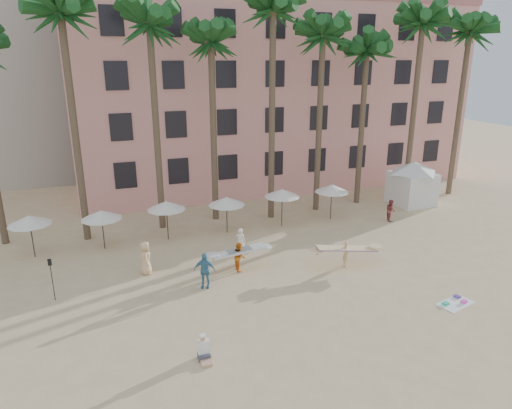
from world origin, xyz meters
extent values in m
plane|color=#D1B789|center=(0.00, 0.00, 0.00)|extent=(120.00, 120.00, 0.00)
cube|color=#DB8E85|center=(7.00, 26.00, 8.00)|extent=(35.00, 14.00, 16.00)
cylinder|color=brown|center=(-10.00, 14.50, 7.00)|extent=(0.44, 0.44, 14.00)
cylinder|color=brown|center=(-5.00, 15.00, 6.75)|extent=(0.44, 0.44, 13.50)
cylinder|color=brown|center=(-1.00, 15.50, 6.25)|extent=(0.44, 0.44, 12.50)
cylinder|color=brown|center=(3.00, 14.50, 7.25)|extent=(0.44, 0.44, 14.50)
cylinder|color=brown|center=(7.00, 15.00, 6.50)|extent=(0.44, 0.44, 13.00)
cylinder|color=brown|center=(11.00, 15.50, 6.00)|extent=(0.44, 0.44, 12.00)
cylinder|color=brown|center=(15.00, 14.50, 7.00)|extent=(0.44, 0.44, 14.00)
cylinder|color=brown|center=(20.00, 15.00, 6.75)|extent=(0.44, 0.44, 13.50)
cylinder|color=#332B23|center=(-13.00, 12.50, 1.25)|extent=(0.07, 0.07, 2.50)
cone|color=white|center=(-13.00, 12.50, 2.35)|extent=(2.50, 2.50, 0.55)
cylinder|color=#332B23|center=(-9.00, 12.40, 1.20)|extent=(0.07, 0.07, 2.40)
cone|color=white|center=(-9.00, 12.40, 2.25)|extent=(2.50, 2.50, 0.55)
cylinder|color=#332B23|center=(-5.00, 12.60, 1.25)|extent=(0.07, 0.07, 2.50)
cone|color=white|center=(-5.00, 12.60, 2.35)|extent=(2.50, 2.50, 0.55)
cylinder|color=#332B23|center=(-1.00, 12.50, 1.20)|extent=(0.07, 0.07, 2.40)
cone|color=white|center=(-1.00, 12.50, 2.25)|extent=(2.50, 2.50, 0.55)
cylinder|color=#332B23|center=(3.00, 12.40, 1.30)|extent=(0.07, 0.07, 2.60)
cone|color=white|center=(3.00, 12.40, 2.45)|extent=(2.50, 2.50, 0.55)
cylinder|color=#332B23|center=(7.00, 12.60, 1.25)|extent=(0.07, 0.07, 2.50)
cone|color=white|center=(7.00, 12.60, 2.35)|extent=(2.50, 2.50, 0.55)
cube|color=silver|center=(14.94, 13.68, 1.30)|extent=(3.15, 3.15, 2.60)
cone|color=silver|center=(14.94, 13.68, 3.05)|extent=(4.72, 4.72, 0.90)
cube|color=white|center=(6.81, -0.38, 0.01)|extent=(1.99, 1.42, 0.02)
cube|color=#2BBC93|center=(6.27, -0.31, 0.07)|extent=(0.35, 0.32, 0.10)
cube|color=#FD46BA|center=(7.24, -0.47, 0.08)|extent=(0.33, 0.28, 0.12)
cube|color=#4D3989|center=(7.31, 0.06, 0.06)|extent=(0.33, 0.36, 0.08)
imported|color=#DCB57C|center=(3.93, 5.12, 0.77)|extent=(0.61, 0.67, 1.55)
cube|color=#F9D79B|center=(3.93, 5.12, 1.08)|extent=(3.56, 1.33, 0.40)
imported|color=orange|center=(-1.97, 6.69, 0.82)|extent=(0.68, 0.84, 1.65)
cube|color=silver|center=(-1.97, 6.69, 1.15)|extent=(3.13, 0.91, 0.32)
imported|color=teal|center=(-4.27, 5.35, 0.96)|extent=(1.22, 0.88, 1.92)
imported|color=#D9AD7A|center=(-6.94, 7.98, 0.94)|extent=(0.66, 0.96, 1.89)
imported|color=white|center=(-1.29, 8.61, 0.87)|extent=(0.76, 0.70, 1.73)
imported|color=#923D3E|center=(10.92, 10.79, 0.80)|extent=(0.77, 0.90, 1.59)
cylinder|color=black|center=(-11.56, 6.53, 1.05)|extent=(0.04, 0.04, 2.10)
cube|color=black|center=(-11.56, 6.53, 2.05)|extent=(0.18, 0.03, 0.35)
cube|color=#3F3F4C|center=(-5.71, -0.44, 0.12)|extent=(0.47, 0.43, 0.25)
cube|color=tan|center=(-5.71, -0.80, 0.06)|extent=(0.41, 0.47, 0.12)
cube|color=white|center=(-5.71, -0.39, 0.52)|extent=(0.45, 0.27, 0.57)
sphere|color=tan|center=(-5.71, -0.39, 0.93)|extent=(0.25, 0.25, 0.25)
camera|label=1|loc=(-8.93, -15.59, 11.38)|focal=32.00mm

